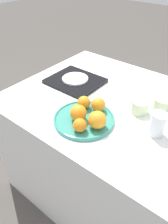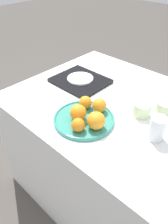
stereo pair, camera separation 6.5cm
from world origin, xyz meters
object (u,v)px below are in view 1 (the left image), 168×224
Objects in this scene: fruit_platter at (84,119)px; cup_0 at (140,107)px; orange_2 at (98,105)px; orange_1 at (80,125)px; orange_3 at (84,102)px; water_glass at (158,124)px; orange_0 at (78,113)px; side_plate at (75,79)px; orange_4 at (97,120)px; serving_tray at (75,81)px; cup_1 at (162,104)px.

cup_0 is (0.17, 0.22, 0.02)m from fruit_platter.
orange_2 is at bearing 80.23° from fruit_platter.
fruit_platter is 4.70× the size of orange_1.
water_glass reaches higher than orange_3.
orange_0 is 0.37m from side_plate.
orange_0 is 0.34m from water_glass.
cup_0 is at bearing -3.58° from side_plate.
water_glass is (0.28, 0.03, 0.01)m from orange_2.
orange_1 is 0.73× the size of cup_0.
orange_4 is (0.14, -0.08, 0.01)m from orange_3.
water_glass is at bearing 9.12° from orange_3.
orange_0 is 0.25× the size of serving_tray.
orange_0 is (-0.02, -0.02, 0.04)m from fruit_platter.
orange_0 is 0.42m from cup_1.
orange_3 is (-0.09, 0.14, 0.00)m from orange_1.
orange_2 reaches higher than cup_0.
serving_tray is (-0.25, 0.27, -0.04)m from orange_0.
water_glass reaches higher than cup_1.
orange_1 reaches higher than side_plate.
water_glass is 0.36× the size of serving_tray.
cup_0 is (0.22, 0.15, -0.01)m from orange_3.
orange_0 reaches higher than orange_3.
cup_1 is at bearing 7.19° from side_plate.
water_glass reaches higher than fruit_platter.
orange_1 is (0.04, -0.08, 0.03)m from fruit_platter.
orange_0 reaches higher than orange_2.
orange_2 is at bearing -29.28° from side_plate.
fruit_platter is at bearing -128.14° from cup_1.
water_glass is (0.30, 0.12, 0.04)m from fruit_platter.
orange_4 reaches higher than orange_0.
orange_4 is 0.43m from serving_tray.
orange_1 is 0.33m from water_glass.
orange_0 is at bearing -123.83° from fruit_platter.
water_glass reaches higher than orange_0.
side_plate is at bearing 150.72° from orange_2.
orange_1 reaches higher than fruit_platter.
side_plate is (-0.00, -0.00, 0.02)m from serving_tray.
side_plate is at bearing 176.42° from cup_0.
water_glass is 0.20m from cup_1.
orange_0 is at bearing -105.17° from orange_2.
fruit_platter is 3.43× the size of cup_0.
orange_0 is 0.92× the size of cup_0.
fruit_platter is 0.95× the size of serving_tray.
side_plate is (-0.26, 0.25, 0.02)m from fruit_platter.
cup_1 is (0.23, 0.22, -0.02)m from orange_2.
orange_2 is at bearing 19.75° from orange_3.
orange_1 is at bearing -57.46° from orange_3.
orange_0 is 1.12× the size of orange_2.
orange_3 is at bearing -140.48° from cup_1.
orange_4 is at bearing -110.73° from cup_0.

